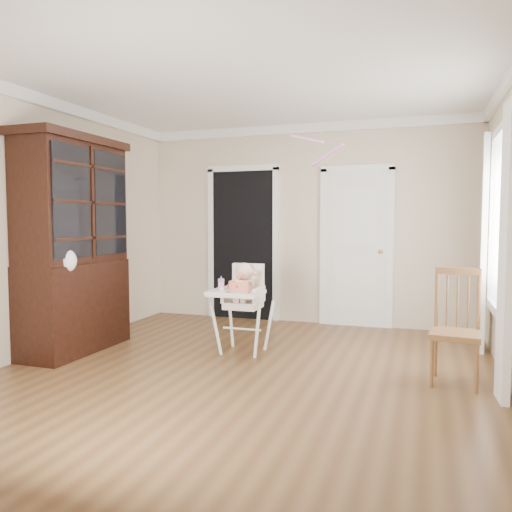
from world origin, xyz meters
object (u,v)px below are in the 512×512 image
(china_cabinet, at_px, (73,245))
(dining_chair, at_px, (456,331))
(high_chair, at_px, (243,297))
(cake, at_px, (239,287))
(sippy_cup, at_px, (221,284))

(china_cabinet, distance_m, dining_chair, 3.88)
(china_cabinet, xyz_separation_m, dining_chair, (3.81, 0.14, -0.68))
(high_chair, distance_m, china_cabinet, 1.89)
(cake, distance_m, china_cabinet, 1.84)
(sippy_cup, xyz_separation_m, dining_chair, (2.28, -0.25, -0.27))
(cake, xyz_separation_m, china_cabinet, (-1.76, -0.30, 0.42))
(high_chair, height_order, dining_chair, dining_chair)
(high_chair, bearing_deg, dining_chair, -10.05)
(sippy_cup, bearing_deg, high_chair, 31.30)
(sippy_cup, bearing_deg, cake, -21.37)
(high_chair, height_order, cake, high_chair)
(cake, bearing_deg, high_chair, 98.16)
(cake, height_order, sippy_cup, sippy_cup)
(dining_chair, bearing_deg, china_cabinet, -171.94)
(china_cabinet, bearing_deg, sippy_cup, 14.37)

